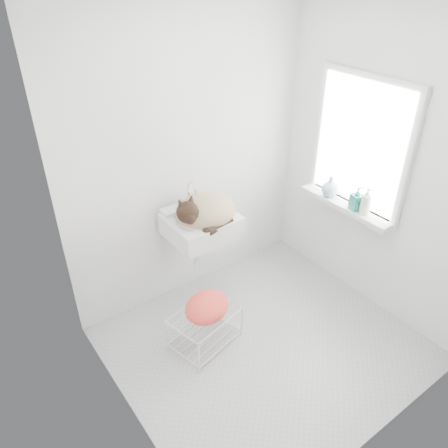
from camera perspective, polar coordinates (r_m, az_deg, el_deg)
floor at (r=3.62m, az=5.21°, el=-15.25°), size 2.20×2.00×0.02m
back_wall at (r=3.55m, az=-4.47°, el=8.70°), size 2.20×0.02×2.50m
right_wall at (r=3.60m, az=19.73°, el=7.22°), size 0.02×2.00×2.50m
left_wall at (r=2.34m, az=-14.17°, el=-5.82°), size 0.02×2.00×2.50m
window_glass at (r=3.65m, az=17.37°, el=9.74°), size 0.01×0.80×1.00m
window_frame at (r=3.64m, az=17.22°, el=9.70°), size 0.04×0.90×1.10m
windowsill at (r=3.82m, az=15.43°, el=2.32°), size 0.16×0.88×0.04m
sink at (r=3.50m, az=-2.98°, el=1.01°), size 0.54×0.47×0.22m
faucet at (r=3.56m, az=-4.65°, el=4.15°), size 0.20×0.14×0.20m
cat at (r=3.47m, az=-2.69°, el=1.53°), size 0.54×0.47×0.32m
wire_rack at (r=3.52m, az=-2.51°, el=-13.22°), size 0.56×0.45×0.29m
towel at (r=3.39m, az=-2.21°, el=-11.27°), size 0.45×0.40×0.16m
bottle_a at (r=3.70m, az=17.63°, el=1.31°), size 0.08×0.08×0.19m
bottle_b at (r=3.75m, az=16.58°, el=1.88°), size 0.11×0.10×0.20m
bottle_c at (r=3.89m, az=13.43°, el=3.58°), size 0.15×0.15×0.18m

